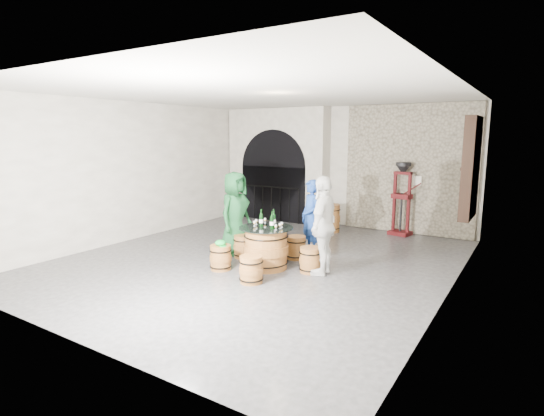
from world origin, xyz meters
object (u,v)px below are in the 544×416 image
Objects in this scene: barrel_stool_left at (243,246)px; barrel_stool_far at (296,248)px; barrel_table at (266,248)px; wine_bottle_left at (261,219)px; side_barrel at (330,218)px; wine_bottle_right at (274,220)px; barrel_stool_near_right at (251,270)px; barrel_stool_near_left at (221,258)px; person_blue at (311,217)px; wine_bottle_center at (272,222)px; corking_press at (402,193)px; person_green at (235,213)px; person_white at (324,225)px; barrel_stool_right at (310,260)px.

barrel_stool_far is (0.95, 0.48, 0.00)m from barrel_stool_left.
wine_bottle_left is at bearing 174.15° from barrel_table.
barrel_table reaches higher than side_barrel.
wine_bottle_left and wine_bottle_right have the same top height.
barrel_stool_near_right and barrel_stool_near_left have the same top height.
barrel_stool_near_left is 2.08m from person_blue.
wine_bottle_center is 4.25m from corking_press.
person_green reaches higher than wine_bottle_left.
barrel_stool_far is 0.27× the size of person_green.
wine_bottle_right is (0.20, 0.11, 0.00)m from wine_bottle_left.
barrel_stool_near_right is 0.26× the size of person_white.
person_green is 0.95× the size of corking_press.
barrel_stool_near_left is (-0.65, -0.53, -0.16)m from barrel_table.
person_blue is at bearing 41.39° from barrel_stool_left.
barrel_stool_right is 3.37m from side_barrel.
barrel_stool_left is 0.64× the size of side_barrel.
person_blue is (-0.54, 1.05, 0.55)m from barrel_stool_right.
wine_bottle_left is at bearing 112.64° from barrel_stool_near_right.
barrel_stool_far is at bearing -74.28° from person_green.
barrel_stool_near_right is at bearing -85.30° from wine_bottle_center.
person_green is at bearing 154.33° from wine_bottle_left.
corking_press reaches higher than person_blue.
barrel_stool_left is 0.27× the size of person_green.
wine_bottle_center reaches higher than barrel_stool_left.
barrel_stool_left is at bearing -113.87° from person_green.
wine_bottle_center reaches higher than barrel_table.
wine_bottle_right is (0.08, 0.13, 0.52)m from barrel_table.
barrel_stool_far is 1.00× the size of barrel_stool_near_left.
barrel_stool_far is 0.64× the size of side_barrel.
person_green is at bearing -112.90° from corking_press.
barrel_stool_near_right is (-0.59, -1.02, 0.00)m from barrel_stool_right.
wine_bottle_left is at bearing -168.03° from barrel_stool_right.
corking_press is at bearing 71.99° from wine_bottle_right.
barrel_stool_near_left is 5.03m from corking_press.
barrel_stool_near_left is (0.12, -0.87, 0.00)m from barrel_stool_left.
barrel_stool_right is at bearing 22.45° from wine_bottle_center.
side_barrel is at bearing -147.85° from corking_press.
barrel_table is 1.34m from person_blue.
barrel_stool_left is 1.91m from person_white.
wine_bottle_left is at bearing 45.36° from barrel_stool_near_left.
barrel_table is at bearing -23.73° from barrel_stool_left.
barrel_table is 0.53m from wine_bottle_left.
barrel_table is 0.85m from barrel_stool_right.
barrel_stool_near_left is at bearing 162.42° from barrel_stool_near_right.
wine_bottle_left reaches higher than barrel_stool_far.
person_white is at bearing 14.40° from barrel_table.
wine_bottle_left is 0.18× the size of corking_press.
wine_bottle_right is at bearing -96.71° from corking_press.
barrel_stool_near_right is 2.14m from person_blue.
barrel_table reaches higher than barrel_stool_near_right.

